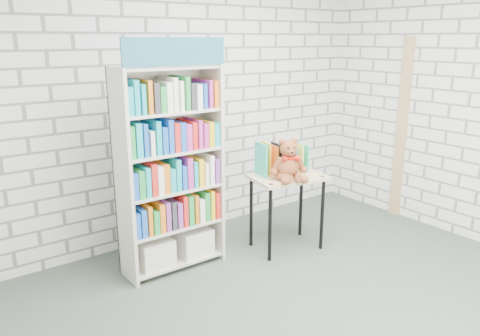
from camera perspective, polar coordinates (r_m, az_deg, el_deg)
ground at (r=3.95m, az=10.18°, el=-16.43°), size 4.50×4.50×0.00m
room_shell at (r=3.38m, az=11.63°, el=10.25°), size 4.52×4.02×2.81m
bookshelf at (r=4.22m, az=-8.52°, el=-0.09°), size 0.93×0.36×2.09m
display_table at (r=4.68m, az=5.77°, el=-2.17°), size 0.79×0.61×0.77m
table_books at (r=4.70m, az=5.11°, el=1.19°), size 0.53×0.30×0.30m
teddy_bear at (r=4.48m, az=5.98°, el=0.58°), size 0.37×0.36×0.40m
door_trim at (r=5.80m, az=19.10°, el=4.48°), size 0.05×0.12×2.10m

